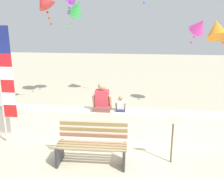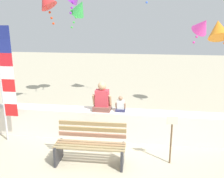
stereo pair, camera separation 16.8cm
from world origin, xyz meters
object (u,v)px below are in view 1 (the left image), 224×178
(sign_post, at_px, (173,135))
(kite_orange, at_px, (217,29))
(flag_banner, at_px, (4,78))
(kite_magenta, at_px, (200,26))
(person_child, at_px, (121,105))
(park_bench, at_px, (92,145))
(kite_red, at_px, (44,0))
(kite_green, at_px, (77,8))
(person_adult, at_px, (102,99))

(sign_post, bearing_deg, kite_orange, 55.99)
(flag_banner, bearing_deg, kite_magenta, 30.32)
(kite_magenta, height_order, sign_post, kite_magenta)
(person_child, bearing_deg, kite_orange, 16.37)
(park_bench, relative_size, kite_red, 1.45)
(kite_red, height_order, kite_green, kite_red)
(person_child, xyz_separation_m, kite_red, (-2.64, 1.81, 2.80))
(person_adult, bearing_deg, person_child, 0.05)
(person_adult, relative_size, kite_green, 0.68)
(person_adult, relative_size, person_child, 1.86)
(flag_banner, xyz_separation_m, sign_post, (4.12, -0.53, -1.05))
(kite_red, distance_m, sign_post, 5.74)
(park_bench, height_order, sign_post, sign_post)
(park_bench, relative_size, flag_banner, 0.53)
(kite_magenta, bearing_deg, person_adult, -138.78)
(park_bench, bearing_deg, sign_post, 6.59)
(person_child, relative_size, kite_orange, 0.46)
(person_child, bearing_deg, kite_magenta, 46.55)
(kite_red, bearing_deg, person_adult, -40.24)
(kite_red, relative_size, kite_magenta, 1.17)
(person_child, relative_size, kite_magenta, 0.45)
(person_adult, bearing_deg, sign_post, -31.68)
(person_adult, distance_m, kite_red, 3.87)
(kite_green, distance_m, kite_orange, 5.25)
(person_adult, height_order, kite_magenta, kite_magenta)
(park_bench, relative_size, person_child, 3.77)
(park_bench, bearing_deg, person_adult, 88.43)
(flag_banner, distance_m, kite_magenta, 6.25)
(person_child, distance_m, kite_magenta, 4.05)
(sign_post, bearing_deg, kite_red, 143.37)
(person_child, height_order, kite_green, kite_green)
(kite_orange, xyz_separation_m, sign_post, (-1.21, -1.79, -2.23))
(flag_banner, distance_m, kite_red, 3.12)
(person_child, relative_size, sign_post, 0.38)
(park_bench, xyz_separation_m, person_adult, (0.03, 1.28, 0.68))
(park_bench, height_order, person_child, person_child)
(person_child, bearing_deg, kite_green, 119.90)
(kite_green, height_order, sign_post, kite_green)
(person_adult, height_order, kite_red, kite_red)
(kite_red, relative_size, sign_post, 0.98)
(kite_red, bearing_deg, park_bench, -55.71)
(flag_banner, relative_size, kite_orange, 3.25)
(person_adult, distance_m, person_child, 0.52)
(kite_green, xyz_separation_m, sign_post, (3.22, -4.51, -2.94))
(person_adult, xyz_separation_m, person_child, (0.50, 0.00, -0.14))
(kite_orange, bearing_deg, person_child, -163.63)
(park_bench, xyz_separation_m, flag_banner, (-2.35, 0.73, 1.31))
(person_child, relative_size, kite_red, 0.38)
(flag_banner, relative_size, kite_green, 2.60)
(person_adult, distance_m, kite_orange, 3.54)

